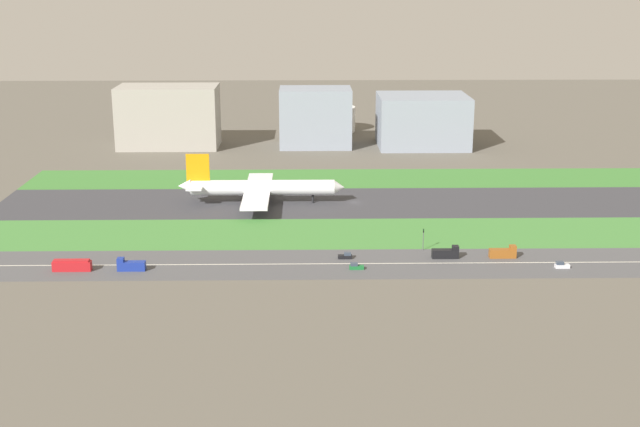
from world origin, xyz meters
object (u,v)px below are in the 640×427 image
traffic_light (423,238)px  terminal_building (169,117)px  truck_2 (131,265)px  bus_0 (72,265)px  truck_0 (503,253)px  hangar_building (315,117)px  car_1 (356,266)px  truck_1 (446,253)px  fuel_tank_west (333,119)px  office_tower (423,121)px  car_2 (346,256)px  airliner (258,188)px  car_0 (562,265)px  fuel_tank_centre (400,120)px

traffic_light → terminal_building: bearing=122.0°
truck_2 → bus_0: bearing=-0.0°
bus_0 → truck_0: 133.78m
truck_0 → hangar_building: bearing=107.5°
car_1 → truck_2: size_ratio=0.52×
truck_2 → truck_1: bearing=-174.1°
truck_0 → car_1: bearing=-168.1°
fuel_tank_west → traffic_light: bearing=-84.2°
terminal_building → fuel_tank_west: (86.53, 45.00, -8.86)m
car_1 → terminal_building: size_ratio=0.09×
terminal_building → fuel_tank_west: 97.94m
traffic_light → office_tower: size_ratio=0.16×
car_2 → hangar_building: 182.70m
office_tower → airliner: bearing=-124.9°
car_1 → hangar_building: 192.78m
car_1 → car_0: same height
car_0 → bus_0: size_ratio=0.38×
car_2 → office_tower: bearing=75.1°
truck_0 → traffic_light: size_ratio=1.17×
car_1 → fuel_tank_west: fuel_tank_west is taller
office_tower → car_2: bearing=-104.9°
terminal_building → fuel_tank_west: terminal_building is taller
car_1 → terminal_building: bearing=-65.9°
office_tower → fuel_tank_centre: size_ratio=2.58×
truck_1 → truck_0: bearing=0.0°
truck_2 → fuel_tank_west: (69.20, 237.00, 5.29)m
car_0 → fuel_tank_west: (-62.17, 237.00, 6.04)m
car_0 → hangar_building: (-72.89, 192.00, 14.23)m
car_1 → car_0: 63.01m
traffic_light → airliner: bearing=133.3°
airliner → hangar_building: size_ratio=1.76×
office_tower → fuel_tank_centre: 46.01m
bus_0 → airliner: bearing=-123.9°
car_1 → office_tower: (45.80, 192.00, 12.33)m
truck_0 → traffic_light: traffic_light is taller
office_tower → hangar_building: bearing=180.0°
car_2 → truck_1: size_ratio=0.52×
car_1 → truck_0: size_ratio=0.52×
truck_2 → truck_1: 98.01m
truck_1 → office_tower: office_tower is taller
office_tower → fuel_tank_centre: (-6.47, 45.00, -7.09)m
truck_0 → truck_1: size_ratio=1.00×
car_2 → terminal_building: bearing=114.5°
car_1 → office_tower: bearing=-103.4°
traffic_light → fuel_tank_centre: bearing=85.7°
terminal_building → fuel_tank_centre: size_ratio=2.86×
truck_2 → office_tower: size_ratio=0.18×
bus_0 → office_tower: size_ratio=0.25×
office_tower → bus_0: bearing=-124.5°
truck_1 → fuel_tank_centre: bearing=87.4°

